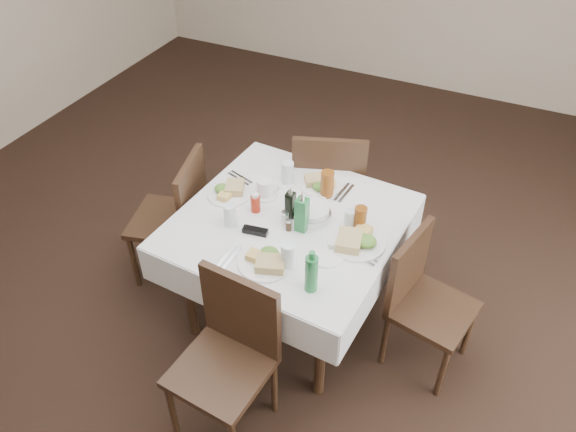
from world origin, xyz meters
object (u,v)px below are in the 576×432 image
(chair_east, at_px, (421,294))
(water_s, at_px, (289,255))
(dining_table, at_px, (289,232))
(coffee_mug, at_px, (265,189))
(oil_cruet_dark, at_px, (290,204))
(green_bottle, at_px, (311,273))
(chair_west, at_px, (179,212))
(chair_north, at_px, (328,184))
(chair_south, at_px, (230,348))
(water_w, at_px, (230,215))
(water_n, at_px, (288,172))
(water_e, at_px, (350,219))
(oil_cruet_green, at_px, (302,213))
(ketchup_bottle, at_px, (255,203))
(bread_basket, at_px, (312,213))

(chair_east, height_order, water_s, water_s)
(dining_table, height_order, coffee_mug, coffee_mug)
(water_s, xyz_separation_m, oil_cruet_dark, (-0.16, 0.36, 0.01))
(green_bottle, bearing_deg, coffee_mug, 133.54)
(chair_west, bearing_deg, chair_north, 39.79)
(chair_south, relative_size, chair_east, 1.07)
(water_w, bearing_deg, chair_west, 158.72)
(water_n, bearing_deg, dining_table, -63.27)
(chair_east, relative_size, water_e, 7.64)
(water_s, height_order, coffee_mug, water_s)
(dining_table, relative_size, oil_cruet_green, 4.87)
(water_n, xyz_separation_m, coffee_mug, (-0.06, -0.18, -0.02))
(ketchup_bottle, bearing_deg, oil_cruet_dark, 12.11)
(chair_north, xyz_separation_m, water_w, (-0.25, -0.83, 0.28))
(water_e, relative_size, water_w, 0.85)
(dining_table, distance_m, chair_south, 0.75)
(chair_west, relative_size, coffee_mug, 5.76)
(ketchup_bottle, bearing_deg, water_n, 82.04)
(green_bottle, bearing_deg, chair_south, -131.59)
(oil_cruet_dark, bearing_deg, chair_west, -179.76)
(dining_table, xyz_separation_m, chair_west, (-0.78, 0.03, -0.15))
(chair_west, xyz_separation_m, water_w, (0.51, -0.20, 0.31))
(oil_cruet_dark, height_order, oil_cruet_green, oil_cruet_green)
(coffee_mug, bearing_deg, water_w, -99.73)
(coffee_mug, bearing_deg, chair_east, -6.00)
(water_w, distance_m, oil_cruet_dark, 0.33)
(water_w, height_order, bread_basket, water_w)
(coffee_mug, bearing_deg, bread_basket, -11.66)
(water_n, distance_m, coffee_mug, 0.19)
(water_w, distance_m, bread_basket, 0.45)
(water_s, xyz_separation_m, bread_basket, (-0.05, 0.40, -0.04))
(chair_east, bearing_deg, chair_north, 141.92)
(chair_north, relative_size, oil_cruet_green, 3.75)
(chair_west, xyz_separation_m, water_s, (0.93, -0.36, 0.32))
(oil_cruet_green, bearing_deg, water_n, 125.28)
(chair_north, bearing_deg, water_s, -79.95)
(water_e, distance_m, oil_cruet_green, 0.26)
(water_n, bearing_deg, green_bottle, -57.37)
(ketchup_bottle, bearing_deg, water_w, -112.98)
(oil_cruet_green, xyz_separation_m, ketchup_bottle, (-0.30, 0.03, -0.06))
(chair_south, distance_m, coffee_mug, 0.95)
(dining_table, bearing_deg, coffee_mug, 147.96)
(dining_table, relative_size, water_e, 11.22)
(dining_table, height_order, water_n, water_n)
(chair_east, bearing_deg, chair_south, -134.08)
(chair_west, relative_size, bread_basket, 4.31)
(bread_basket, bearing_deg, ketchup_bottle, -165.38)
(water_s, distance_m, water_e, 0.44)
(ketchup_bottle, bearing_deg, dining_table, 3.09)
(water_n, height_order, green_bottle, green_bottle)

